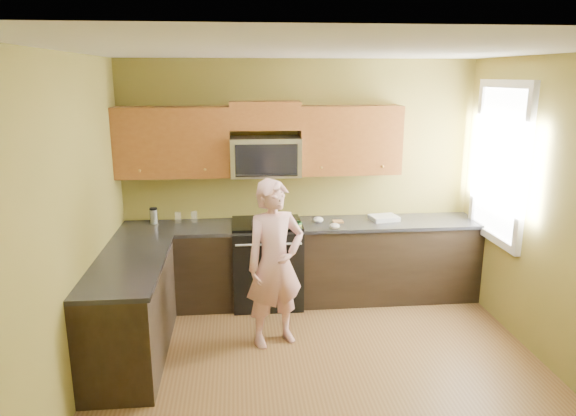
{
  "coord_description": "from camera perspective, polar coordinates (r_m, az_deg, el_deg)",
  "views": [
    {
      "loc": [
        -0.71,
        -3.88,
        2.53
      ],
      "look_at": [
        -0.2,
        1.3,
        1.2
      ],
      "focal_mm": 32.69,
      "sensor_mm": 36.0,
      "label": 1
    }
  ],
  "objects": [
    {
      "name": "floor",
      "position": [
        4.68,
        4.21,
        -18.39
      ],
      "size": [
        4.0,
        4.0,
        0.0
      ],
      "primitive_type": "plane",
      "color": "brown",
      "rests_on": "ground"
    },
    {
      "name": "ceiling",
      "position": [
        3.95,
        4.96,
        16.76
      ],
      "size": [
        4.0,
        4.0,
        0.0
      ],
      "primitive_type": "plane",
      "rotation": [
        3.14,
        0.0,
        0.0
      ],
      "color": "white",
      "rests_on": "ground"
    },
    {
      "name": "wall_back",
      "position": [
        6.04,
        1.24,
        3.06
      ],
      "size": [
        4.0,
        0.0,
        4.0
      ],
      "primitive_type": "plane",
      "rotation": [
        1.57,
        0.0,
        0.0
      ],
      "color": "olive",
      "rests_on": "ground"
    },
    {
      "name": "wall_front",
      "position": [
        2.33,
        13.54,
        -16.5
      ],
      "size": [
        4.0,
        0.0,
        4.0
      ],
      "primitive_type": "plane",
      "rotation": [
        -1.57,
        0.0,
        0.0
      ],
      "color": "olive",
      "rests_on": "ground"
    },
    {
      "name": "wall_left",
      "position": [
        4.25,
        -23.05,
        -2.94
      ],
      "size": [
        0.0,
        4.0,
        4.0
      ],
      "primitive_type": "plane",
      "rotation": [
        1.57,
        0.0,
        1.57
      ],
      "color": "olive",
      "rests_on": "ground"
    },
    {
      "name": "wall_right",
      "position": [
        4.88,
        28.37,
        -1.42
      ],
      "size": [
        0.0,
        4.0,
        4.0
      ],
      "primitive_type": "plane",
      "rotation": [
        1.57,
        0.0,
        -1.57
      ],
      "color": "olive",
      "rests_on": "ground"
    },
    {
      "name": "cabinet_back_run",
      "position": [
        6.0,
        1.53,
        -6.06
      ],
      "size": [
        4.0,
        0.6,
        0.88
      ],
      "primitive_type": "cube",
      "color": "black",
      "rests_on": "floor"
    },
    {
      "name": "cabinet_left_run",
      "position": [
        5.04,
        -16.72,
        -10.81
      ],
      "size": [
        0.6,
        1.6,
        0.88
      ],
      "primitive_type": "cube",
      "color": "black",
      "rests_on": "floor"
    },
    {
      "name": "countertop_back",
      "position": [
        5.85,
        1.58,
        -1.86
      ],
      "size": [
        4.0,
        0.62,
        0.04
      ],
      "primitive_type": "cube",
      "color": "black",
      "rests_on": "cabinet_back_run"
    },
    {
      "name": "countertop_left",
      "position": [
        4.87,
        -16.99,
        -5.89
      ],
      "size": [
        0.62,
        1.6,
        0.04
      ],
      "primitive_type": "cube",
      "color": "black",
      "rests_on": "cabinet_left_run"
    },
    {
      "name": "stove",
      "position": [
        5.93,
        -2.29,
        -5.95
      ],
      "size": [
        0.76,
        0.65,
        0.95
      ],
      "primitive_type": null,
      "color": "black",
      "rests_on": "floor"
    },
    {
      "name": "microwave",
      "position": [
        5.79,
        -2.46,
        3.57
      ],
      "size": [
        0.76,
        0.4,
        0.42
      ],
      "primitive_type": null,
      "color": "silver",
      "rests_on": "wall_back"
    },
    {
      "name": "upper_cab_left",
      "position": [
        5.86,
        -12.22,
        3.38
      ],
      "size": [
        1.22,
        0.33,
        0.75
      ],
      "primitive_type": null,
      "color": "brown",
      "rests_on": "wall_back"
    },
    {
      "name": "upper_cab_right",
      "position": [
        5.95,
        6.62,
        3.78
      ],
      "size": [
        1.12,
        0.33,
        0.75
      ],
      "primitive_type": null,
      "color": "brown",
      "rests_on": "wall_back"
    },
    {
      "name": "upper_cab_over_mw",
      "position": [
        5.74,
        -2.55,
        10.02
      ],
      "size": [
        0.76,
        0.33,
        0.3
      ],
      "primitive_type": "cube",
      "color": "brown",
      "rests_on": "wall_back"
    },
    {
      "name": "window",
      "position": [
        5.82,
        22.08,
        4.58
      ],
      "size": [
        0.06,
        1.06,
        1.66
      ],
      "primitive_type": null,
      "color": "white",
      "rests_on": "wall_right"
    },
    {
      "name": "woman",
      "position": [
        4.95,
        -1.43,
        -6.08
      ],
      "size": [
        0.69,
        0.57,
        1.61
      ],
      "primitive_type": "imported",
      "rotation": [
        0.0,
        0.0,
        0.37
      ],
      "color": "#D46A6C",
      "rests_on": "floor"
    },
    {
      "name": "frying_pan",
      "position": [
        5.66,
        -2.57,
        -1.89
      ],
      "size": [
        0.41,
        0.55,
        0.06
      ],
      "primitive_type": null,
      "rotation": [
        0.0,
        0.0,
        -0.29
      ],
      "color": "black",
      "rests_on": "stove"
    },
    {
      "name": "butter_tub",
      "position": [
        5.65,
        0.92,
        -2.22
      ],
      "size": [
        0.12,
        0.12,
        0.09
      ],
      "primitive_type": null,
      "rotation": [
        0.0,
        0.0,
        -0.01
      ],
      "color": "yellow",
      "rests_on": "countertop_back"
    },
    {
      "name": "toast_slice",
      "position": [
        5.91,
        5.46,
        -1.47
      ],
      "size": [
        0.11,
        0.11,
        0.01
      ],
      "primitive_type": "cube",
      "rotation": [
        0.0,
        0.0,
        0.02
      ],
      "color": "#B27F47",
      "rests_on": "countertop_back"
    },
    {
      "name": "napkin_a",
      "position": [
        5.65,
        5.09,
        -1.95
      ],
      "size": [
        0.13,
        0.13,
        0.06
      ],
      "primitive_type": "ellipsoid",
      "rotation": [
        0.0,
        0.0,
        -0.14
      ],
      "color": "silver",
      "rests_on": "countertop_back"
    },
    {
      "name": "napkin_b",
      "position": [
        5.87,
        3.28,
        -1.29
      ],
      "size": [
        0.12,
        0.13,
        0.07
      ],
      "primitive_type": "ellipsoid",
      "rotation": [
        0.0,
        0.0,
        0.0
      ],
      "color": "silver",
      "rests_on": "countertop_back"
    },
    {
      "name": "dish_towel",
      "position": [
        6.06,
        10.39,
        -1.06
      ],
      "size": [
        0.34,
        0.29,
        0.05
      ],
      "primitive_type": "cube",
      "rotation": [
        0.0,
        0.0,
        0.17
      ],
      "color": "silver",
      "rests_on": "countertop_back"
    },
    {
      "name": "travel_mug",
      "position": [
        6.01,
        -14.35,
        -1.65
      ],
      "size": [
        0.1,
        0.1,
        0.18
      ],
      "primitive_type": null,
      "rotation": [
        0.0,
        0.0,
        0.23
      ],
      "color": "silver",
      "rests_on": "countertop_back"
    },
    {
      "name": "glass_b",
      "position": [
        5.97,
        -11.88,
        -1.02
      ],
      "size": [
        0.07,
        0.07,
        0.12
      ],
      "primitive_type": "cylinder",
      "rotation": [
        0.0,
        0.0,
        -0.04
      ],
      "color": "silver",
      "rests_on": "countertop_back"
    },
    {
      "name": "glass_c",
      "position": [
        5.97,
        -10.18,
        -0.96
      ],
      "size": [
        0.08,
        0.08,
        0.12
      ],
      "primitive_type": "cylinder",
      "rotation": [
        0.0,
        0.0,
        -0.2
      ],
      "color": "silver",
      "rests_on": "countertop_back"
    }
  ]
}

